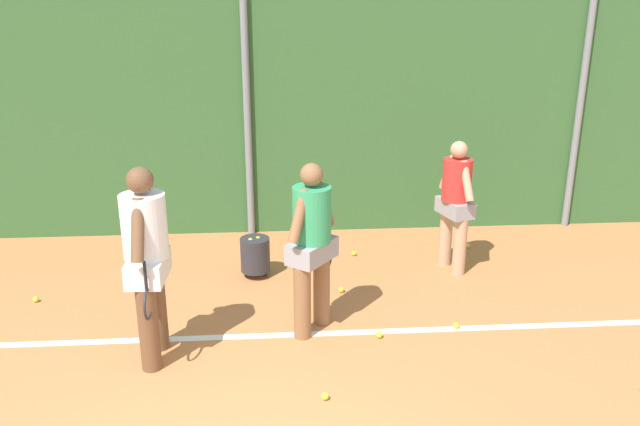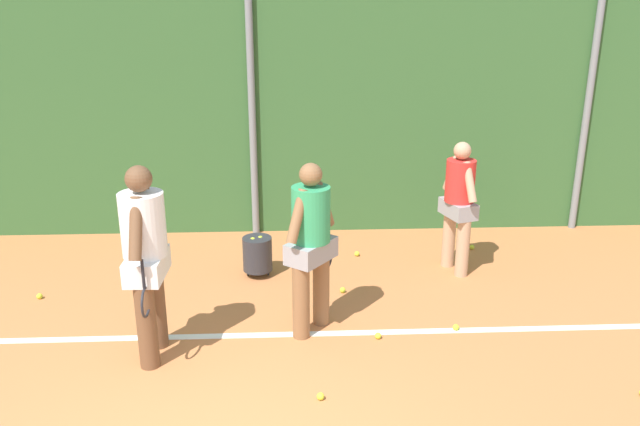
% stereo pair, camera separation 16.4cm
% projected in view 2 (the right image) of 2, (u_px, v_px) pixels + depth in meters
% --- Properties ---
extents(ground_plane, '(24.99, 24.99, 0.00)m').
position_uv_depth(ground_plane, '(237.00, 383.00, 5.87)').
color(ground_plane, '#C67542').
extents(hedge_fence_backdrop, '(16.24, 0.25, 3.31)m').
position_uv_depth(hedge_fence_backdrop, '(253.00, 118.00, 9.11)').
color(hedge_fence_backdrop, '#386633').
rests_on(hedge_fence_backdrop, ground_plane).
extents(fence_post_center, '(0.10, 0.10, 3.44)m').
position_uv_depth(fence_post_center, '(252.00, 115.00, 8.92)').
color(fence_post_center, gray).
rests_on(fence_post_center, ground_plane).
extents(fence_post_right, '(0.10, 0.10, 3.44)m').
position_uv_depth(fence_post_right, '(587.00, 112.00, 9.13)').
color(fence_post_right, gray).
rests_on(fence_post_right, ground_plane).
extents(court_baseline_paint, '(11.87, 0.10, 0.01)m').
position_uv_depth(court_baseline_paint, '(243.00, 335.00, 6.68)').
color(court_baseline_paint, white).
rests_on(court_baseline_paint, ground_plane).
extents(player_foreground_near, '(0.41, 0.86, 1.90)m').
position_uv_depth(player_foreground_near, '(146.00, 254.00, 5.97)').
color(player_foreground_near, brown).
rests_on(player_foreground_near, ground_plane).
extents(player_midcourt, '(0.56, 0.70, 1.79)m').
position_uv_depth(player_midcourt, '(311.00, 240.00, 6.48)').
color(player_midcourt, '#8C603D').
rests_on(player_midcourt, ground_plane).
extents(player_backcourt_far, '(0.42, 0.67, 1.65)m').
position_uv_depth(player_backcourt_far, '(459.00, 200.00, 7.92)').
color(player_backcourt_far, tan).
rests_on(player_backcourt_far, ground_plane).
extents(ball_hopper, '(0.36, 0.36, 0.51)m').
position_uv_depth(ball_hopper, '(257.00, 254.00, 7.98)').
color(ball_hopper, '#2D2D33').
rests_on(ball_hopper, ground_plane).
extents(tennis_ball_0, '(0.07, 0.07, 0.07)m').
position_uv_depth(tennis_ball_0, '(325.00, 252.00, 8.71)').
color(tennis_ball_0, '#CCDB33').
rests_on(tennis_ball_0, ground_plane).
extents(tennis_ball_1, '(0.07, 0.07, 0.07)m').
position_uv_depth(tennis_ball_1, '(472.00, 247.00, 8.86)').
color(tennis_ball_1, '#CCDB33').
rests_on(tennis_ball_1, ground_plane).
extents(tennis_ball_2, '(0.07, 0.07, 0.07)m').
position_uv_depth(tennis_ball_2, '(343.00, 290.00, 7.61)').
color(tennis_ball_2, '#CCDB33').
rests_on(tennis_ball_2, ground_plane).
extents(tennis_ball_4, '(0.07, 0.07, 0.07)m').
position_uv_depth(tennis_ball_4, '(378.00, 336.00, 6.61)').
color(tennis_ball_4, '#CCDB33').
rests_on(tennis_ball_4, ground_plane).
extents(tennis_ball_5, '(0.07, 0.07, 0.07)m').
position_uv_depth(tennis_ball_5, '(321.00, 396.00, 5.63)').
color(tennis_ball_5, '#CCDB33').
rests_on(tennis_ball_5, ground_plane).
extents(tennis_ball_7, '(0.07, 0.07, 0.07)m').
position_uv_depth(tennis_ball_7, '(456.00, 327.00, 6.78)').
color(tennis_ball_7, '#CCDB33').
rests_on(tennis_ball_7, ground_plane).
extents(tennis_ball_10, '(0.07, 0.07, 0.07)m').
position_uv_depth(tennis_ball_10, '(40.00, 296.00, 7.46)').
color(tennis_ball_10, '#CCDB33').
rests_on(tennis_ball_10, ground_plane).
extents(tennis_ball_11, '(0.07, 0.07, 0.07)m').
position_uv_depth(tennis_ball_11, '(319.00, 261.00, 8.43)').
color(tennis_ball_11, '#CCDB33').
rests_on(tennis_ball_11, ground_plane).
extents(tennis_ball_13, '(0.07, 0.07, 0.07)m').
position_uv_depth(tennis_ball_13, '(357.00, 254.00, 8.65)').
color(tennis_ball_13, '#CCDB33').
rests_on(tennis_ball_13, ground_plane).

